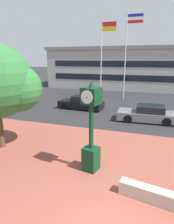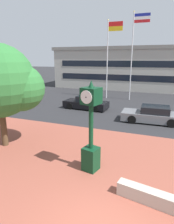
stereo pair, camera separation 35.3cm
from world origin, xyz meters
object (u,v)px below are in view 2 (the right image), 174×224
Objects in this scene: street_clock at (91,131)px; civic_building at (151,67)px; car_street_near at (152,115)px; flagpole_secondary at (134,50)px; flagpole_primary at (109,53)px; car_street_far at (17,99)px; plaza_tree at (3,83)px; car_street_mid at (86,103)px.

civic_building is at bearing 102.82° from street_clock.
car_street_near is 0.15× the size of civic_building.
flagpole_primary is at bearing -180.00° from flagpole_secondary.
civic_building is (-1.66, 21.83, 2.70)m from car_street_near.
civic_building reaches higher than car_street_far.
car_street_mid is at bearing 83.58° from plaza_tree.
car_street_far is at bearing -141.64° from flagpole_primary.
street_clock is 0.44× the size of flagpole_primary.
civic_building is (0.44, 29.89, 1.44)m from street_clock.
car_street_near is at bearing -85.65° from civic_building.
flagpole_secondary reaches higher than car_street_near.
flagpole_secondary reaches higher than car_street_far.
plaza_tree is 0.18× the size of civic_building.
flagpole_primary is 0.93× the size of flagpole_secondary.
plaza_tree is 9.88m from car_street_mid.
flagpole_secondary is at bearing 73.90° from plaza_tree.
civic_building is at bearing -33.92° from car_street_far.
flagpole_secondary is (-2.90, 8.06, 5.16)m from car_street_near.
civic_building is at bearing 1.96° from car_street_near.
flagpole_primary is at bearing 84.08° from plaza_tree.
street_clock is at bearing -77.29° from flagpole_primary.
flagpole_secondary is at bearing 17.41° from car_street_near.
car_street_far is (-14.12, 1.43, -0.00)m from car_street_near.
flagpole_primary is at bearing 116.37° from street_clock.
civic_building is (12.45, 20.41, 2.70)m from car_street_far.
car_street_near and car_street_mid have the same top height.
plaza_tree is at bearing -101.01° from civic_building.
car_street_mid is 0.14× the size of civic_building.
car_street_near is at bearing 44.81° from plaza_tree.
car_street_mid is 0.45× the size of flagpole_secondary.
plaza_tree is 1.26× the size of car_street_far.
plaza_tree is 10.75m from car_street_near.
car_street_far is at bearing 155.36° from street_clock.
plaza_tree is 16.11m from flagpole_secondary.
car_street_mid is at bearing -119.44° from flagpole_secondary.
car_street_far is (-12.01, 9.49, -1.26)m from street_clock.
flagpole_secondary reaches higher than flagpole_primary.
street_clock is 15.36m from car_street_far.
plaza_tree is (-5.23, 0.78, 1.72)m from street_clock.
car_street_mid is (-6.28, 2.08, -0.00)m from car_street_near.
street_clock is 0.13× the size of civic_building.
flagpole_primary is at bearing 33.06° from car_street_near.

